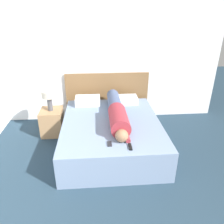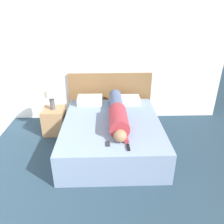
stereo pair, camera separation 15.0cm
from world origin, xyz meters
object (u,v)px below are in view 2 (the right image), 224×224
object	(u,v)px
table_lamp	(51,95)
tv_remote	(128,147)
nightstand	(54,121)
pillow_second	(128,100)
person_lying	(118,113)
bed	(112,134)
pillow_near_headboard	(90,100)
cell_phone	(108,144)

from	to	relation	value
table_lamp	tv_remote	size ratio (longest dim) A/B	2.69
nightstand	pillow_second	size ratio (longest dim) A/B	1.09
table_lamp	person_lying	size ratio (longest dim) A/B	0.24
bed	person_lying	size ratio (longest dim) A/B	1.19
table_lamp	pillow_near_headboard	xyz separation A→B (m)	(0.71, 0.23, -0.21)
bed	tv_remote	xyz separation A→B (m)	(0.21, -0.81, 0.27)
bed	pillow_second	world-z (taller)	pillow_second
bed	pillow_near_headboard	size ratio (longest dim) A/B	4.09
pillow_second	cell_phone	size ratio (longest dim) A/B	3.62
pillow_second	tv_remote	world-z (taller)	pillow_second
table_lamp	person_lying	distance (m)	1.34
pillow_second	tv_remote	xyz separation A→B (m)	(-0.15, -1.59, -0.06)
pillow_near_headboard	cell_phone	world-z (taller)	pillow_near_headboard
table_lamp	cell_phone	world-z (taller)	table_lamp
nightstand	person_lying	distance (m)	1.39
nightstand	tv_remote	world-z (taller)	tv_remote
bed	nightstand	xyz separation A→B (m)	(-1.13, 0.55, -0.00)
nightstand	pillow_near_headboard	size ratio (longest dim) A/B	1.03
pillow_near_headboard	cell_phone	size ratio (longest dim) A/B	3.81
person_lying	pillow_near_headboard	distance (m)	0.91
tv_remote	pillow_near_headboard	bearing A→B (deg)	111.44
pillow_near_headboard	tv_remote	distance (m)	1.71
tv_remote	cell_phone	xyz separation A→B (m)	(-0.29, 0.11, -0.01)
person_lying	pillow_second	size ratio (longest dim) A/B	3.63
nightstand	pillow_second	bearing A→B (deg)	8.88
table_lamp	tv_remote	xyz separation A→B (m)	(1.34, -1.36, -0.28)
tv_remote	cell_phone	bearing A→B (deg)	159.70
bed	cell_phone	size ratio (longest dim) A/B	15.55
person_lying	table_lamp	bearing A→B (deg)	157.83
nightstand	pillow_second	distance (m)	1.54
pillow_near_headboard	cell_phone	bearing A→B (deg)	-77.14
person_lying	cell_phone	bearing A→B (deg)	-103.72
table_lamp	cell_phone	bearing A→B (deg)	-50.07
table_lamp	pillow_second	xyz separation A→B (m)	(1.49, 0.23, -0.22)
bed	table_lamp	bearing A→B (deg)	154.01
nightstand	pillow_near_headboard	bearing A→B (deg)	18.11
nightstand	person_lying	world-z (taller)	person_lying
pillow_near_headboard	cell_phone	xyz separation A→B (m)	(0.34, -1.49, -0.07)
pillow_near_headboard	pillow_second	size ratio (longest dim) A/B	1.05
person_lying	cell_phone	size ratio (longest dim) A/B	13.12
person_lying	tv_remote	distance (m)	0.87
nightstand	cell_phone	size ratio (longest dim) A/B	3.93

